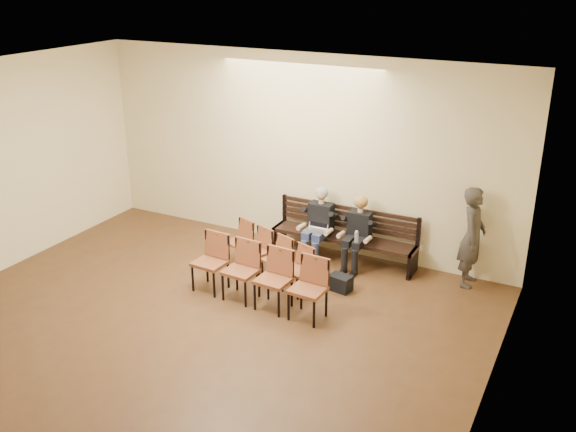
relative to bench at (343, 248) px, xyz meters
name	(u,v)px	position (x,y,z in m)	size (l,w,h in m)	color
ground	(121,388)	(-1.01, -4.65, -0.23)	(10.00, 10.00, 0.00)	#55341D
room_walls	(145,175)	(-1.01, -3.86, 2.31)	(8.02, 10.01, 3.51)	beige
bench	(343,248)	(0.00, 0.00, 0.00)	(2.60, 0.90, 0.45)	black
seated_man	(319,225)	(-0.42, -0.12, 0.40)	(0.52, 0.72, 1.25)	black
seated_woman	(357,236)	(0.30, -0.12, 0.34)	(0.48, 0.67, 1.13)	black
laptop	(315,231)	(-0.41, -0.28, 0.36)	(0.36, 0.28, 0.26)	silver
water_bottle	(356,243)	(0.39, -0.41, 0.33)	(0.07, 0.07, 0.22)	silver
bag	(340,283)	(0.40, -1.06, -0.10)	(0.35, 0.24, 0.26)	black
passerby	(473,230)	(2.16, 0.10, 0.73)	(0.70, 0.46, 1.91)	#37312D
chair_row_front	(267,256)	(-0.87, -1.19, 0.16)	(1.87, 0.42, 0.77)	brown
chair_row_back	(257,276)	(-0.58, -2.03, 0.24)	(2.25, 0.51, 0.93)	brown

